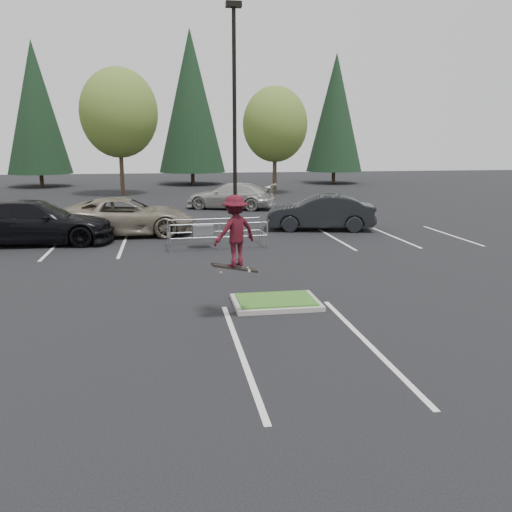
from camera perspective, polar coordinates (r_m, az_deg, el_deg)
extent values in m
plane|color=black|center=(14.11, 2.11, -5.13)|extent=(120.00, 120.00, 0.00)
cube|color=#9A9690|center=(14.09, 2.11, -4.90)|extent=(2.20, 1.60, 0.12)
cube|color=#316620|center=(14.07, 2.11, -4.61)|extent=(1.95, 1.35, 0.05)
cube|color=silver|center=(22.66, -13.82, 1.10)|extent=(0.12, 5.20, 0.01)
cube|color=silver|center=(23.02, -20.53, 0.85)|extent=(0.12, 5.20, 0.01)
cube|color=silver|center=(23.72, 8.40, 1.80)|extent=(0.12, 5.20, 0.01)
cube|color=silver|center=(24.68, 14.38, 1.94)|extent=(0.12, 5.20, 0.01)
cube|color=silver|center=(25.88, 19.86, 2.06)|extent=(0.12, 5.20, 0.01)
cube|color=silver|center=(11.10, -1.67, -9.97)|extent=(0.12, 6.00, 0.01)
cube|color=silver|center=(11.75, 11.65, -8.95)|extent=(0.12, 6.00, 0.01)
cube|color=#9A9690|center=(25.72, -2.18, 3.04)|extent=(0.60, 0.60, 0.30)
cylinder|color=black|center=(25.42, -2.27, 13.90)|extent=(0.18, 0.18, 10.00)
cube|color=black|center=(26.07, -2.37, 24.95)|extent=(0.70, 0.35, 0.25)
cylinder|color=#38281C|center=(43.89, -13.94, 8.52)|extent=(0.32, 0.32, 3.50)
ellipsoid|color=#426C27|center=(43.87, -14.24, 14.40)|extent=(5.89, 5.89, 6.77)
sphere|color=#426C27|center=(43.50, -13.41, 13.49)|extent=(3.68, 3.68, 3.68)
sphere|color=#426C27|center=(44.29, -14.82, 13.63)|extent=(4.05, 4.05, 4.05)
cylinder|color=#38281C|center=(43.96, 1.97, 8.57)|extent=(0.32, 0.32, 3.04)
ellipsoid|color=#426C27|center=(43.90, 2.01, 13.68)|extent=(5.12, 5.12, 5.89)
sphere|color=#426C27|center=(43.72, 2.88, 12.84)|extent=(3.20, 3.20, 3.20)
sphere|color=#426C27|center=(44.18, 1.25, 13.05)|extent=(3.52, 3.52, 3.52)
cylinder|color=#38281C|center=(54.50, -21.63, 7.44)|extent=(0.36, 0.36, 1.20)
cone|color=black|center=(54.46, -22.17, 14.26)|extent=(5.72, 5.72, 11.80)
cylinder|color=#38281C|center=(53.89, -6.67, 8.15)|extent=(0.36, 0.36, 1.20)
cone|color=black|center=(53.90, -6.86, 15.86)|extent=(6.38, 6.38, 13.30)
cylinder|color=#38281C|center=(55.41, 8.15, 8.22)|extent=(0.36, 0.36, 1.20)
cone|color=black|center=(55.36, 8.35, 14.68)|extent=(5.50, 5.50, 11.30)
cylinder|color=gray|center=(20.76, -9.06, 1.84)|extent=(0.06, 0.06, 1.09)
cylinder|color=gray|center=(22.07, -9.27, 2.44)|extent=(0.06, 0.06, 1.09)
cylinder|color=gray|center=(20.95, -3.86, 2.06)|extent=(0.06, 0.06, 1.09)
cylinder|color=gray|center=(22.25, -4.38, 2.64)|extent=(0.06, 0.06, 1.09)
cylinder|color=gray|center=(21.31, 1.20, 2.25)|extent=(0.06, 0.06, 1.09)
cylinder|color=gray|center=(22.59, 0.40, 2.81)|extent=(0.06, 0.06, 1.09)
cylinder|color=gray|center=(20.95, -3.86, 2.00)|extent=(3.80, 0.24, 0.05)
cylinder|color=gray|center=(20.87, -3.88, 3.41)|extent=(3.80, 0.24, 0.05)
cylinder|color=gray|center=(22.25, -4.38, 2.58)|extent=(3.80, 0.24, 0.05)
cylinder|color=gray|center=(22.17, -4.40, 3.91)|extent=(3.80, 0.24, 0.05)
cube|color=gray|center=(21.50, -5.64, 2.66)|extent=(0.83, 0.53, 0.46)
cube|color=black|center=(12.64, -2.28, -1.24)|extent=(1.09, 0.40, 0.26)
cylinder|color=beige|center=(12.51, -3.71, -1.68)|extent=(0.07, 0.04, 0.07)
cylinder|color=beige|center=(12.72, -3.81, -1.45)|extent=(0.07, 0.04, 0.07)
cylinder|color=beige|center=(12.59, -0.72, -1.56)|extent=(0.07, 0.04, 0.07)
cylinder|color=beige|center=(12.80, -0.87, -1.34)|extent=(0.07, 0.04, 0.07)
imported|color=maroon|center=(12.46, -2.31, 2.65)|extent=(1.23, 1.03, 1.65)
imported|color=#7A705D|center=(24.99, -13.52, 4.06)|extent=(6.10, 2.84, 1.69)
imported|color=black|center=(23.94, -22.16, 3.30)|extent=(6.29, 2.79, 1.80)
imported|color=black|center=(25.96, 6.77, 4.57)|extent=(5.32, 2.77, 1.67)
imported|color=#B3B2AD|center=(33.96, -2.51, 6.33)|extent=(5.97, 4.21, 1.61)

